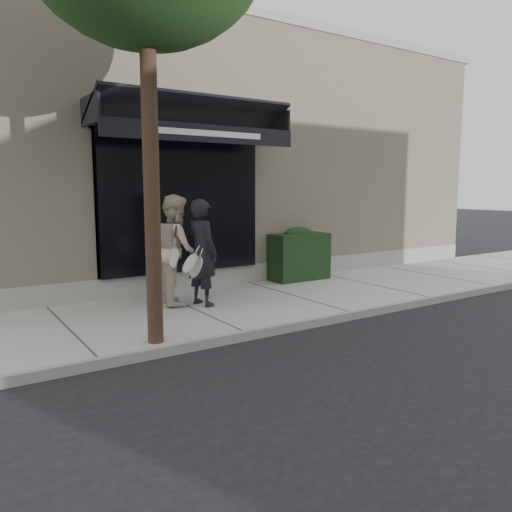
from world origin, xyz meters
TOP-DOWN VIEW (x-y plane):
  - ground at (0.00, 0.00)m, footprint 80.00×80.00m
  - sidewalk at (0.00, 0.00)m, footprint 20.00×3.00m
  - curb at (0.00, -1.55)m, footprint 20.00×0.10m
  - building_facade at (-0.01, 4.96)m, footprint 14.30×8.04m
  - hedge at (1.10, 1.25)m, footprint 1.30×0.70m
  - pedestrian_front at (-1.75, 0.21)m, footprint 0.82×0.95m
  - pedestrian_back at (-2.05, 0.57)m, footprint 0.91×1.05m

SIDE VIEW (x-z plane):
  - ground at x=0.00m, z-range 0.00..0.00m
  - sidewalk at x=0.00m, z-range 0.00..0.12m
  - curb at x=0.00m, z-range 0.00..0.14m
  - hedge at x=1.10m, z-range 0.09..1.23m
  - pedestrian_front at x=-1.75m, z-range 0.12..1.91m
  - pedestrian_back at x=-2.05m, z-range 0.12..1.99m
  - building_facade at x=-0.01m, z-range -0.08..5.56m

